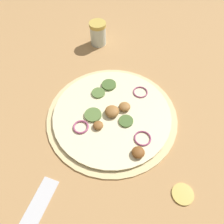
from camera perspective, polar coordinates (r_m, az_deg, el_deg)
name	(u,v)px	position (r m, az deg, el deg)	size (l,w,h in m)	color
ground_plane	(112,116)	(0.59, 0.00, -1.03)	(3.00, 3.00, 0.00)	tan
pizza	(112,115)	(0.58, 0.05, -0.70)	(0.35, 0.35, 0.03)	beige
spice_jar	(98,33)	(0.78, -3.68, 19.83)	(0.06, 0.06, 0.08)	silver
loose_cap	(183,194)	(0.52, 18.05, -19.65)	(0.05, 0.05, 0.01)	gold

